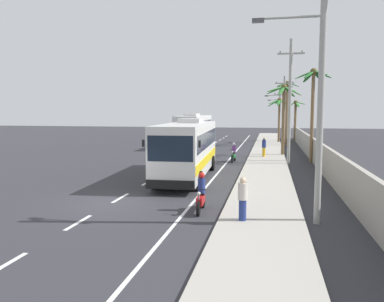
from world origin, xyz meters
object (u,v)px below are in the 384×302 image
pedestrian_near_kerb (243,198)px  utility_pole_mid (290,100)px  palm_second (279,109)px  palm_third (284,104)px  motorcycle_trailing (201,196)px  coach_bus_foreground (188,147)px  pedestrian_midwalk (264,147)px  utility_pole_distant (279,110)px  palm_nearest (295,114)px  motorcycle_beside_bus (234,154)px  utility_pole_nearest (319,82)px  palm_farthest (313,95)px  palm_fourth (287,101)px  utility_pole_far (283,109)px  coach_bus_far_lane (194,129)px

pedestrian_near_kerb → utility_pole_mid: (2.38, 16.46, 4.01)m
palm_second → palm_third: 14.71m
motorcycle_trailing → coach_bus_foreground: bearing=106.0°
palm_second → pedestrian_near_kerb: bearing=-93.2°
coach_bus_foreground → pedestrian_midwalk: bearing=67.9°
utility_pole_distant → pedestrian_midwalk: bearing=-93.8°
palm_nearest → motorcycle_beside_bus: bearing=-105.1°
utility_pole_nearest → palm_farthest: (1.62, 17.71, 0.20)m
utility_pole_distant → palm_fourth: size_ratio=1.05×
utility_pole_nearest → utility_pole_far: utility_pole_nearest is taller
coach_bus_far_lane → motorcycle_beside_bus: 14.41m
motorcycle_beside_bus → utility_pole_far: utility_pole_far is taller
utility_pole_nearest → utility_pole_distant: (-0.36, 47.60, -0.91)m
motorcycle_trailing → utility_pole_mid: bearing=74.3°
motorcycle_trailing → utility_pole_nearest: utility_pole_nearest is taller
pedestrian_near_kerb → palm_farthest: size_ratio=0.21×
pedestrian_midwalk → utility_pole_nearest: size_ratio=0.17×
utility_pole_nearest → palm_farthest: 17.79m
coach_bus_far_lane → motorcycle_trailing: 29.74m
palm_nearest → palm_fourth: bearing=-102.6°
coach_bus_foreground → pedestrian_near_kerb: (4.10, -9.38, -0.94)m
pedestrian_midwalk → utility_pole_mid: 6.04m
palm_farthest → palm_nearest: bearing=89.9°
motorcycle_beside_bus → palm_second: 20.49m
coach_bus_far_lane → utility_pole_far: bearing=9.7°
pedestrian_near_kerb → palm_second: palm_second is taller
coach_bus_foreground → motorcycle_beside_bus: 8.50m
motorcycle_beside_bus → palm_second: (4.03, 19.74, 3.76)m
motorcycle_beside_bus → utility_pole_distant: 31.20m
utility_pole_mid → coach_bus_foreground: bearing=-132.4°
motorcycle_beside_bus → palm_third: palm_third is taller
coach_bus_foreground → palm_farthest: palm_farthest is taller
pedestrian_near_kerb → utility_pole_nearest: (2.64, 0.59, 4.26)m
pedestrian_near_kerb → pedestrian_midwalk: bearing=71.1°
palm_nearest → utility_pole_far: bearing=-102.8°
pedestrian_midwalk → palm_second: palm_second is taller
utility_pole_distant → utility_pole_mid: bearing=-89.8°
pedestrian_midwalk → palm_nearest: palm_nearest is taller
palm_fourth → palm_farthest: 16.10m
coach_bus_foreground → motorcycle_trailing: (2.26, -7.89, -1.27)m
utility_pole_far → palm_fourth: size_ratio=1.05×
coach_bus_foreground → pedestrian_midwalk: size_ratio=6.61×
utility_pole_distant → pedestrian_near_kerb: bearing=-92.7°
pedestrian_near_kerb → utility_pole_nearest: bearing=-4.9°
utility_pole_distant → palm_second: (-0.21, -10.96, 0.06)m
utility_pole_mid → palm_fourth: size_ratio=1.23×
palm_farthest → palm_fourth: bearing=94.9°
utility_pole_mid → utility_pole_distant: utility_pole_mid is taller
coach_bus_far_lane → palm_farthest: bearing=-45.3°
motorcycle_trailing → utility_pole_far: bearing=82.2°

